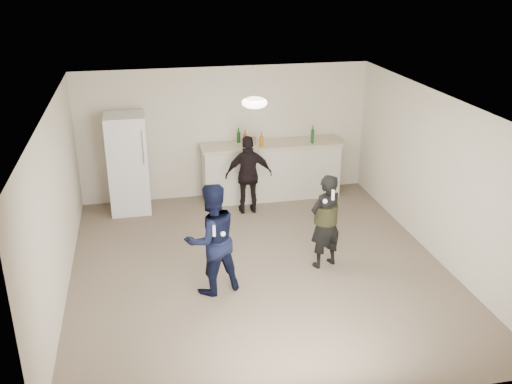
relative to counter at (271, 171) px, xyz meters
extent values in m
plane|color=#6B5B4C|center=(-0.82, -2.67, -0.53)|extent=(6.00, 6.00, 0.00)
plane|color=silver|center=(-0.82, -2.67, 1.98)|extent=(6.00, 6.00, 0.00)
plane|color=beige|center=(-0.82, 0.33, 0.72)|extent=(6.00, 0.00, 6.00)
plane|color=beige|center=(-0.82, -5.67, 0.72)|extent=(6.00, 0.00, 6.00)
plane|color=beige|center=(-3.57, -2.67, 0.72)|extent=(0.00, 6.00, 6.00)
plane|color=beige|center=(1.93, -2.67, 0.72)|extent=(0.00, 6.00, 6.00)
cube|color=beige|center=(0.00, 0.00, 0.00)|extent=(2.60, 0.56, 1.05)
cube|color=beige|center=(0.00, 0.00, 0.55)|extent=(2.68, 0.64, 0.04)
cube|color=white|center=(-2.66, -0.07, 0.38)|extent=(0.70, 0.70, 1.80)
cylinder|color=#B8B8BD|center=(-2.38, -0.44, 0.78)|extent=(0.02, 0.02, 0.60)
ellipsoid|color=white|center=(-0.82, -2.37, 1.93)|extent=(0.36, 0.36, 0.16)
cylinder|color=#BAB9BE|center=(-0.34, -0.02, 0.65)|extent=(0.08, 0.08, 0.17)
imported|color=#0D153A|center=(-1.58, -3.14, 0.27)|extent=(0.92, 0.81, 1.59)
imported|color=black|center=(0.16, -2.79, 0.20)|extent=(0.62, 0.51, 1.45)
cylinder|color=#2F3317|center=(0.16, -2.79, 0.32)|extent=(0.34, 0.34, 0.28)
imported|color=black|center=(-0.56, -0.62, 0.20)|extent=(0.86, 0.40, 1.44)
cube|color=silver|center=(-1.58, -3.42, 0.53)|extent=(0.04, 0.04, 0.15)
sphere|color=white|center=(-1.46, -3.39, 0.45)|extent=(0.07, 0.07, 0.07)
cube|color=white|center=(0.16, -3.04, 0.72)|extent=(0.04, 0.04, 0.15)
sphere|color=white|center=(0.06, -3.01, 0.62)|extent=(0.07, 0.07, 0.07)
cylinder|color=#134518|center=(0.75, -0.16, 0.70)|extent=(0.06, 0.06, 0.26)
cylinder|color=#9D5016|center=(-0.51, -0.02, 0.67)|extent=(0.07, 0.07, 0.21)
cylinder|color=#A06617|center=(-0.23, -0.16, 0.66)|extent=(0.08, 0.08, 0.19)
cylinder|color=#144817|center=(-0.60, 0.17, 0.66)|extent=(0.07, 0.07, 0.20)
camera|label=1|loc=(-2.41, -9.99, 3.75)|focal=40.00mm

